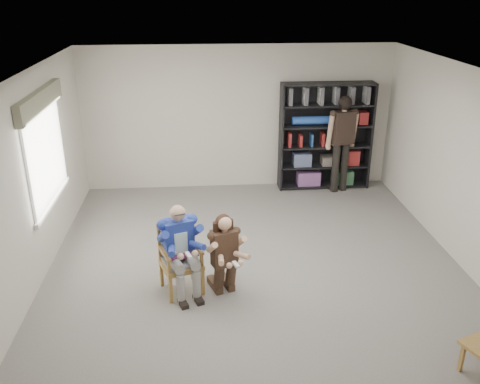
{
  "coord_description": "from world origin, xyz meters",
  "views": [
    {
      "loc": [
        -0.75,
        -6.15,
        3.87
      ],
      "look_at": [
        -0.2,
        0.6,
        1.05
      ],
      "focal_mm": 38.0,
      "sensor_mm": 36.0,
      "label": 1
    }
  ],
  "objects_px": {
    "armchair": "(181,259)",
    "kneeling_woman": "(225,256)",
    "seated_man": "(180,249)",
    "bookshelf": "(325,137)",
    "standing_man": "(342,145)"
  },
  "relations": [
    {
      "from": "armchair",
      "to": "standing_man",
      "type": "distance_m",
      "value": 4.5
    },
    {
      "from": "seated_man",
      "to": "bookshelf",
      "type": "xyz_separation_m",
      "value": [
        2.75,
        3.54,
        0.43
      ]
    },
    {
      "from": "seated_man",
      "to": "bookshelf",
      "type": "height_order",
      "value": "bookshelf"
    },
    {
      "from": "bookshelf",
      "to": "standing_man",
      "type": "xyz_separation_m",
      "value": [
        0.27,
        -0.25,
        -0.11
      ]
    },
    {
      "from": "seated_man",
      "to": "kneeling_woman",
      "type": "relative_size",
      "value": 1.09
    },
    {
      "from": "kneeling_woman",
      "to": "bookshelf",
      "type": "height_order",
      "value": "bookshelf"
    },
    {
      "from": "seated_man",
      "to": "bookshelf",
      "type": "relative_size",
      "value": 0.59
    },
    {
      "from": "kneeling_woman",
      "to": "standing_man",
      "type": "relative_size",
      "value": 0.6
    },
    {
      "from": "armchair",
      "to": "bookshelf",
      "type": "height_order",
      "value": "bookshelf"
    },
    {
      "from": "armchair",
      "to": "bookshelf",
      "type": "xyz_separation_m",
      "value": [
        2.75,
        3.54,
        0.57
      ]
    },
    {
      "from": "seated_man",
      "to": "kneeling_woman",
      "type": "height_order",
      "value": "seated_man"
    },
    {
      "from": "armchair",
      "to": "kneeling_woman",
      "type": "bearing_deg",
      "value": -31.29
    },
    {
      "from": "kneeling_woman",
      "to": "standing_man",
      "type": "distance_m",
      "value": 4.22
    },
    {
      "from": "kneeling_woman",
      "to": "standing_man",
      "type": "bearing_deg",
      "value": 34.9
    },
    {
      "from": "armchair",
      "to": "kneeling_woman",
      "type": "height_order",
      "value": "kneeling_woman"
    }
  ]
}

